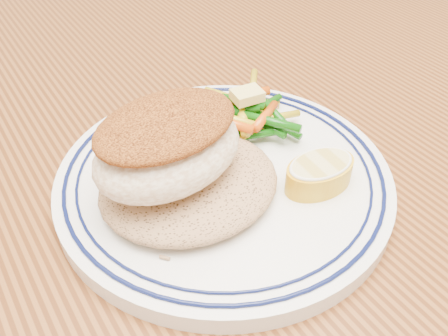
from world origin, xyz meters
TOP-DOWN VIEW (x-y plane):
  - dining_table at (0.00, 0.00)m, footprint 1.50×0.90m
  - plate at (0.00, -0.04)m, footprint 0.26×0.26m
  - rice_pilaf at (-0.03, -0.04)m, footprint 0.13×0.12m
  - fish_fillet at (-0.04, -0.04)m, footprint 0.12×0.09m
  - vegetable_pile at (0.05, 0.01)m, footprint 0.09×0.09m
  - butter_pat at (0.05, 0.01)m, footprint 0.03×0.02m
  - lemon_wedge at (0.06, -0.08)m, footprint 0.06×0.05m

SIDE VIEW (x-z plane):
  - dining_table at x=0.00m, z-range 0.28..1.03m
  - plate at x=0.00m, z-range 0.75..0.77m
  - lemon_wedge at x=0.06m, z-range 0.77..0.79m
  - rice_pilaf at x=-0.03m, z-range 0.77..0.79m
  - vegetable_pile at x=0.05m, z-range 0.77..0.79m
  - butter_pat at x=0.05m, z-range 0.79..0.80m
  - fish_fillet at x=-0.04m, z-range 0.78..0.84m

